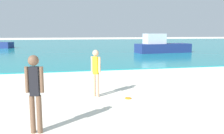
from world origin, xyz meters
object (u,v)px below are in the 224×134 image
(person_standing, at_px, (96,70))
(person_distant, at_px, (35,90))
(frisbee, at_px, (128,98))
(boat_near, at_px, (161,46))

(person_standing, relative_size, person_distant, 0.94)
(person_distant, bearing_deg, frisbee, -129.97)
(person_standing, height_order, frisbee, person_standing)
(frisbee, relative_size, boat_near, 0.04)
(person_standing, height_order, person_distant, person_distant)
(frisbee, distance_m, person_distant, 3.69)
(boat_near, bearing_deg, person_distant, -127.64)
(person_standing, bearing_deg, boat_near, -80.42)
(frisbee, xyz_separation_m, person_distant, (-2.79, -2.21, 0.99))
(person_standing, xyz_separation_m, frisbee, (1.03, -0.51, -0.92))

